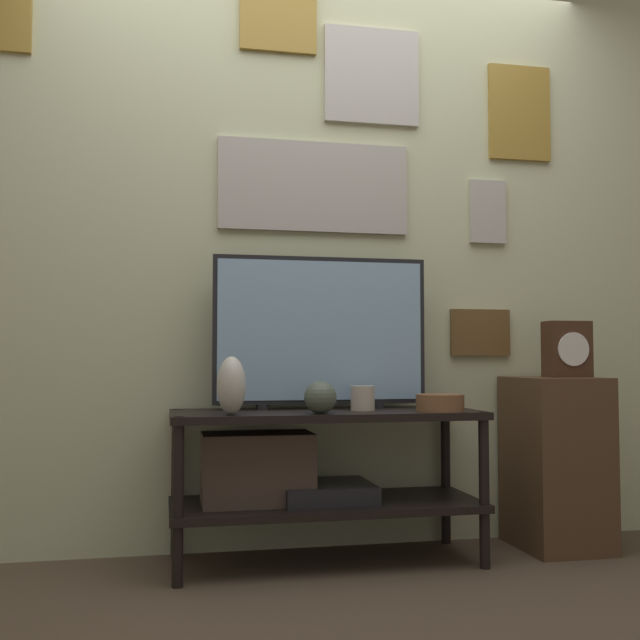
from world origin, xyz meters
The scene contains 10 objects.
ground_plane centered at (0.00, 0.00, 0.00)m, with size 12.00×12.00×0.00m, color #4C3D2D.
wall_back centered at (0.00, 0.55, 1.36)m, with size 6.40×0.08×2.70m.
media_console centered at (-0.11, 0.27, 0.37)m, with size 1.22×0.46×0.59m.
television centered at (0.00, 0.37, 0.92)m, with size 0.89×0.05×0.63m.
vase_round_glass centered at (-0.06, 0.11, 0.66)m, with size 0.12×0.12×0.12m.
vase_wide_bowl centered at (0.43, 0.14, 0.63)m, with size 0.19×0.19×0.07m.
vase_urn_stoneware centered at (-0.39, 0.12, 0.70)m, with size 0.11×0.14×0.21m.
candle_jar centered at (0.14, 0.25, 0.64)m, with size 0.10×0.10×0.10m.
side_table centered at (1.01, 0.30, 0.36)m, with size 0.34×0.40×0.72m.
mantel_clock centered at (1.05, 0.27, 0.84)m, with size 0.19×0.11×0.24m.
Camera 1 is at (-0.63, -2.64, 0.80)m, focal length 42.00 mm.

